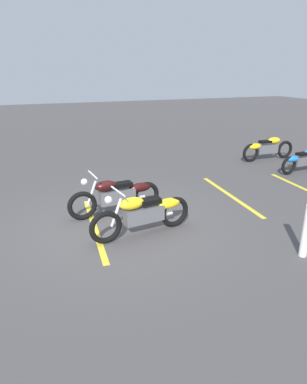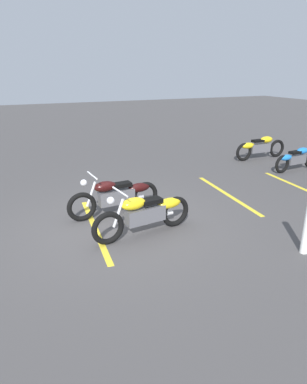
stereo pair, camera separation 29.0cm
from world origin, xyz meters
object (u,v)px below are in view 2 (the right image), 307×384
(motorcycle_bright_foreground, at_px, (146,213))
(motorcycle_row_far_right, at_px, (260,147))
(motorcycle_row_right, at_px, (296,158))
(bollard_post, at_px, (307,228))
(motorcycle_dark_foreground, at_px, (117,195))

(motorcycle_bright_foreground, relative_size, motorcycle_row_far_right, 1.00)
(motorcycle_bright_foreground, relative_size, motorcycle_row_right, 1.12)
(bollard_post, bearing_deg, motorcycle_row_far_right, 56.29)
(motorcycle_dark_foreground, height_order, motorcycle_row_far_right, motorcycle_dark_foreground)
(motorcycle_bright_foreground, xyz_separation_m, motorcycle_dark_foreground, (-0.21, 1.22, 0.00))
(motorcycle_dark_foreground, height_order, bollard_post, motorcycle_dark_foreground)
(motorcycle_bright_foreground, xyz_separation_m, motorcycle_row_far_right, (6.33, 4.06, -0.01))
(motorcycle_bright_foreground, bearing_deg, motorcycle_row_right, -167.42)
(motorcycle_dark_foreground, xyz_separation_m, motorcycle_row_far_right, (6.54, 2.84, -0.01))
(motorcycle_dark_foreground, bearing_deg, motorcycle_bright_foreground, 95.42)
(bollard_post, bearing_deg, motorcycle_dark_foreground, 129.34)
(motorcycle_row_far_right, bearing_deg, motorcycle_dark_foreground, -156.17)
(motorcycle_bright_foreground, height_order, motorcycle_row_far_right, motorcycle_bright_foreground)
(motorcycle_row_far_right, distance_m, bollard_post, 7.17)
(bollard_post, bearing_deg, motorcycle_bright_foreground, 141.10)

